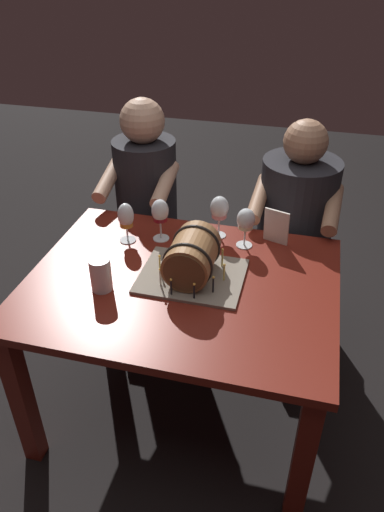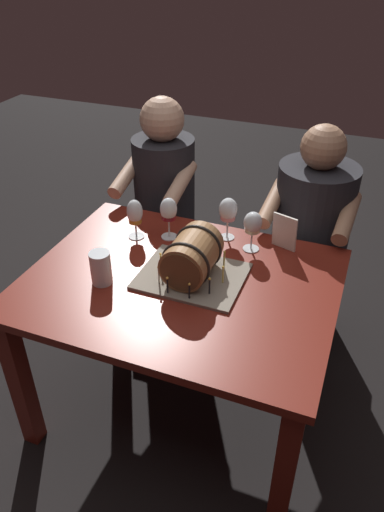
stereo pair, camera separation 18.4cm
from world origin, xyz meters
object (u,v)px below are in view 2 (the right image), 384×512
at_px(wine_glass_white, 253,224).
at_px(barrel_cake, 192,259).
at_px(menu_card, 284,232).
at_px(dining_table, 181,302).
at_px(wine_glass_amber, 135,214).
at_px(person_seated_left, 165,217).
at_px(beer_pint, 101,269).
at_px(wine_glass_red, 169,211).
at_px(wine_glass_rose, 228,211).
at_px(person_seated_right, 308,245).

bearing_deg(wine_glass_white, barrel_cake, -119.72).
bearing_deg(menu_card, dining_table, -113.87).
bearing_deg(wine_glass_amber, barrel_cake, -29.68).
distance_m(menu_card, person_seated_left, 0.83).
relative_size(barrel_cake, beer_pint, 3.02).
bearing_deg(dining_table, wine_glass_red, 121.34).
relative_size(wine_glass_amber, person_seated_left, 0.15).
xyz_separation_m(dining_table, menu_card, (0.32, 0.37, 0.19)).
height_order(wine_glass_amber, menu_card, wine_glass_amber).
xyz_separation_m(wine_glass_amber, wine_glass_rose, (0.38, 0.14, 0.02)).
relative_size(wine_glass_amber, person_seated_right, 0.16).
bearing_deg(person_seated_right, wine_glass_white, -115.75).
bearing_deg(menu_card, beer_pint, -123.48).
bearing_deg(barrel_cake, wine_glass_amber, 150.32).
bearing_deg(wine_glass_amber, wine_glass_red, 20.09).
distance_m(wine_glass_white, wine_glass_rose, 0.13).
bearing_deg(wine_glass_red, menu_card, 10.65).
bearing_deg(barrel_cake, wine_glass_white, 60.28).
distance_m(barrel_cake, wine_glass_red, 0.32).
xyz_separation_m(dining_table, person_seated_left, (-0.39, 0.71, -0.06)).
bearing_deg(person_seated_right, beer_pint, -128.47).
bearing_deg(person_seated_left, beer_pint, -82.32).
bearing_deg(menu_card, wine_glass_amber, -150.13).
bearing_deg(wine_glass_white, menu_card, 24.00).
xyz_separation_m(barrel_cake, menu_card, (0.28, 0.33, -0.01)).
height_order(dining_table, wine_glass_rose, wine_glass_rose).
relative_size(barrel_cake, wine_glass_red, 2.10).
bearing_deg(dining_table, wine_glass_rose, 78.97).
distance_m(wine_glass_amber, beer_pint, 0.35).
distance_m(wine_glass_white, person_seated_right, 0.53).
relative_size(barrel_cake, wine_glass_amber, 2.22).
height_order(wine_glass_rose, menu_card, wine_glass_rose).
relative_size(wine_glass_white, beer_pint, 1.33).
bearing_deg(wine_glass_amber, dining_table, -36.53).
bearing_deg(person_seated_left, barrel_cake, -58.17).
bearing_deg(barrel_cake, menu_card, 49.70).
xyz_separation_m(dining_table, wine_glass_white, (0.19, 0.31, 0.23)).
relative_size(wine_glass_rose, beer_pint, 1.45).
bearing_deg(wine_glass_amber, wine_glass_white, 9.79).
distance_m(wine_glass_white, wine_glass_amber, 0.51).
xyz_separation_m(barrel_cake, person_seated_left, (-0.42, 0.68, -0.26)).
relative_size(wine_glass_rose, person_seated_right, 0.17).
bearing_deg(beer_pint, wine_glass_red, 74.81).
height_order(wine_glass_white, wine_glass_rose, wine_glass_rose).
xyz_separation_m(wine_glass_white, beer_pint, (-0.47, -0.43, -0.06)).
height_order(wine_glass_red, person_seated_left, person_seated_left).
bearing_deg(wine_glass_red, dining_table, -58.66).
height_order(dining_table, wine_glass_red, wine_glass_red).
height_order(barrel_cake, beer_pint, barrel_cake).
xyz_separation_m(dining_table, beer_pint, (-0.28, -0.12, 0.17)).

